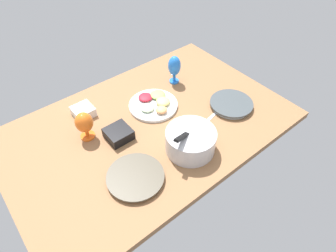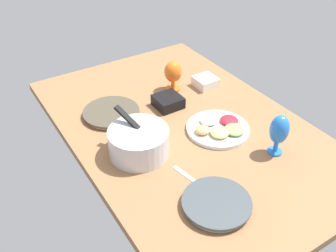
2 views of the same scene
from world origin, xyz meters
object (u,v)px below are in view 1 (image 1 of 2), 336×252
(dinner_plate_left, at_px, (231,104))
(dinner_plate_right, at_px, (135,177))
(square_bowl_white, at_px, (83,111))
(fruit_platter, at_px, (154,104))
(hurricane_glass_blue, at_px, (174,67))
(mixing_bowl, at_px, (191,140))
(hurricane_glass_orange, at_px, (84,123))
(square_bowl_black, at_px, (118,133))

(dinner_plate_left, height_order, dinner_plate_right, dinner_plate_left)
(dinner_plate_right, bearing_deg, dinner_plate_left, -174.64)
(dinner_plate_right, height_order, square_bowl_white, square_bowl_white)
(fruit_platter, bearing_deg, hurricane_glass_blue, -156.14)
(dinner_plate_right, distance_m, hurricane_glass_blue, 0.81)
(mixing_bowl, bearing_deg, dinner_plate_right, -3.96)
(dinner_plate_left, height_order, mixing_bowl, mixing_bowl)
(dinner_plate_right, height_order, hurricane_glass_blue, hurricane_glass_blue)
(dinner_plate_right, bearing_deg, hurricane_glass_orange, -83.38)
(fruit_platter, bearing_deg, square_bowl_white, -28.24)
(dinner_plate_left, distance_m, mixing_bowl, 0.43)
(fruit_platter, xyz_separation_m, square_bowl_white, (0.37, -0.20, 0.01))
(mixing_bowl, distance_m, hurricane_glass_blue, 0.59)
(dinner_plate_left, bearing_deg, mixing_bowl, 12.51)
(mixing_bowl, bearing_deg, fruit_platter, -98.60)
(dinner_plate_left, bearing_deg, dinner_plate_right, 5.36)
(dinner_plate_left, distance_m, hurricane_glass_blue, 0.43)
(hurricane_glass_orange, xyz_separation_m, square_bowl_black, (-0.13, 0.11, -0.07))
(dinner_plate_right, distance_m, mixing_bowl, 0.34)
(mixing_bowl, bearing_deg, hurricane_glass_blue, -121.77)
(hurricane_glass_orange, distance_m, square_bowl_black, 0.19)
(fruit_platter, relative_size, square_bowl_white, 2.57)
(fruit_platter, bearing_deg, dinner_plate_left, 140.65)
(mixing_bowl, xyz_separation_m, hurricane_glass_blue, (-0.31, -0.50, 0.05))
(dinner_plate_right, distance_m, square_bowl_white, 0.57)
(hurricane_glass_orange, distance_m, square_bowl_white, 0.20)
(square_bowl_white, bearing_deg, hurricane_glass_blue, 172.02)
(fruit_platter, distance_m, square_bowl_white, 0.42)
(dinner_plate_left, relative_size, dinner_plate_right, 0.93)
(hurricane_glass_blue, relative_size, square_bowl_white, 1.68)
(square_bowl_white, distance_m, square_bowl_black, 0.29)
(square_bowl_white, bearing_deg, dinner_plate_right, 87.90)
(square_bowl_white, xyz_separation_m, square_bowl_black, (-0.06, 0.28, 0.00))
(mixing_bowl, height_order, square_bowl_black, mixing_bowl)
(hurricane_glass_blue, height_order, square_bowl_white, hurricane_glass_blue)
(mixing_bowl, bearing_deg, square_bowl_black, -50.77)
(mixing_bowl, relative_size, square_bowl_white, 2.33)
(fruit_platter, bearing_deg, mixing_bowl, 81.40)
(dinner_plate_left, distance_m, hurricane_glass_orange, 0.86)
(mixing_bowl, bearing_deg, hurricane_glass_orange, -47.89)
(fruit_platter, distance_m, square_bowl_black, 0.32)
(dinner_plate_left, height_order, fruit_platter, fruit_platter)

